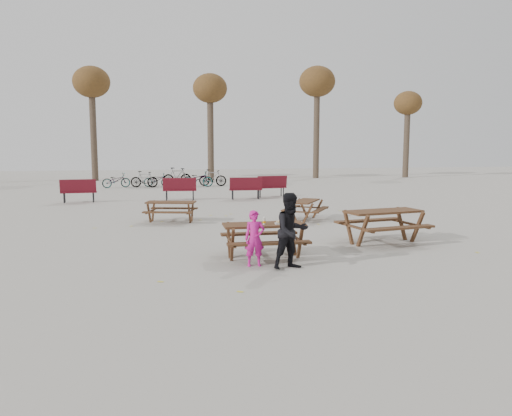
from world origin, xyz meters
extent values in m
plane|color=gray|center=(0.00, 0.00, 0.00)|extent=(80.00, 80.00, 0.00)
cube|color=#3C2715|center=(0.00, 0.00, 0.75)|extent=(1.80, 0.70, 0.05)
cube|color=#3C2715|center=(0.00, -0.60, 0.45)|extent=(1.80, 0.25, 0.05)
cube|color=#3C2715|center=(0.00, 0.60, 0.45)|extent=(1.80, 0.25, 0.05)
cylinder|color=#3C2715|center=(-0.75, -0.30, 0.36)|extent=(0.08, 0.08, 0.73)
cylinder|color=#3C2715|center=(-0.75, 0.30, 0.36)|extent=(0.08, 0.08, 0.73)
cylinder|color=#3C2715|center=(0.75, -0.30, 0.36)|extent=(0.08, 0.08, 0.73)
cylinder|color=#3C2715|center=(0.75, 0.30, 0.36)|extent=(0.08, 0.08, 0.73)
cube|color=silver|center=(0.31, -0.15, 0.79)|extent=(0.18, 0.11, 0.03)
ellipsoid|color=tan|center=(0.31, -0.15, 0.83)|extent=(0.14, 0.06, 0.05)
cylinder|color=silver|center=(-0.02, -0.12, 0.85)|extent=(0.06, 0.06, 0.15)
cylinder|color=orange|center=(-0.02, -0.12, 0.83)|extent=(0.07, 0.07, 0.05)
cylinder|color=white|center=(-0.02, -0.12, 0.94)|extent=(0.03, 0.03, 0.02)
imported|color=#CA1986|center=(-0.33, -0.69, 0.58)|extent=(0.43, 0.29, 1.17)
imported|color=black|center=(0.36, -1.06, 0.78)|extent=(0.90, 0.79, 1.56)
imported|color=black|center=(-5.01, 19.38, 0.43)|extent=(1.73, 1.10, 0.86)
imported|color=black|center=(-3.40, 19.24, 0.48)|extent=(1.67, 0.78, 0.96)
imported|color=black|center=(-2.67, 19.64, 0.41)|extent=(1.59, 0.66, 0.82)
imported|color=black|center=(-1.46, 20.39, 0.55)|extent=(1.92, 1.09, 1.11)
imported|color=black|center=(-0.25, 19.23, 0.47)|extent=(1.90, 1.05, 0.95)
imported|color=black|center=(0.66, 19.55, 0.50)|extent=(1.75, 0.91, 1.01)
cylinder|color=#382B21|center=(-7.00, 25.50, 3.15)|extent=(0.44, 0.44, 6.30)
ellipsoid|color=brown|center=(-7.00, 25.50, 6.75)|extent=(2.52, 2.52, 2.14)
cylinder|color=#382B21|center=(1.00, 24.50, 2.97)|extent=(0.44, 0.44, 5.95)
ellipsoid|color=brown|center=(1.00, 24.50, 6.38)|extent=(2.38, 2.38, 2.02)
cylinder|color=#382B21|center=(9.00, 25.50, 3.32)|extent=(0.44, 0.44, 6.65)
ellipsoid|color=brown|center=(9.00, 25.50, 7.12)|extent=(2.66, 2.66, 2.26)
cylinder|color=#382B21|center=(16.00, 25.00, 2.62)|extent=(0.44, 0.44, 5.25)
ellipsoid|color=brown|center=(16.00, 25.00, 5.62)|extent=(2.10, 2.10, 1.79)
camera|label=1|loc=(-2.11, -10.72, 2.52)|focal=35.00mm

